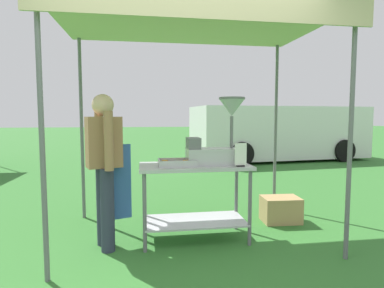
% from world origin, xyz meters
% --- Properties ---
extents(ground_plane, '(70.00, 70.00, 0.00)m').
position_xyz_m(ground_plane, '(0.00, 6.00, 0.00)').
color(ground_plane, '#33702D').
extents(stall_canopy, '(2.95, 1.91, 2.46)m').
position_xyz_m(stall_canopy, '(0.24, 1.06, 2.35)').
color(stall_canopy, slate).
rests_on(stall_canopy, ground).
extents(donut_cart, '(1.21, 0.60, 0.85)m').
position_xyz_m(donut_cart, '(0.24, 0.96, 0.61)').
color(donut_cart, '#B7B7BC').
rests_on(donut_cart, ground).
extents(donut_tray, '(0.40, 0.26, 0.07)m').
position_xyz_m(donut_tray, '(0.03, 0.90, 0.88)').
color(donut_tray, '#B7B7BC').
rests_on(donut_tray, donut_cart).
extents(donut_fryer, '(0.64, 0.29, 0.74)m').
position_xyz_m(donut_fryer, '(0.48, 0.94, 1.14)').
color(donut_fryer, '#B7B7BC').
rests_on(donut_fryer, donut_cart).
extents(menu_sign, '(0.13, 0.05, 0.25)m').
position_xyz_m(menu_sign, '(0.69, 0.74, 0.96)').
color(menu_sign, black).
rests_on(menu_sign, donut_cart).
extents(vendor, '(0.46, 0.53, 1.61)m').
position_xyz_m(vendor, '(-0.72, 0.89, 0.90)').
color(vendor, '#2D3347').
rests_on(vendor, ground).
extents(supply_crate, '(0.50, 0.36, 0.33)m').
position_xyz_m(supply_crate, '(1.45, 1.39, 0.16)').
color(supply_crate, tan).
rests_on(supply_crate, ground).
extents(van_white, '(5.63, 2.50, 1.69)m').
position_xyz_m(van_white, '(3.98, 7.17, 0.88)').
color(van_white, white).
rests_on(van_white, ground).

